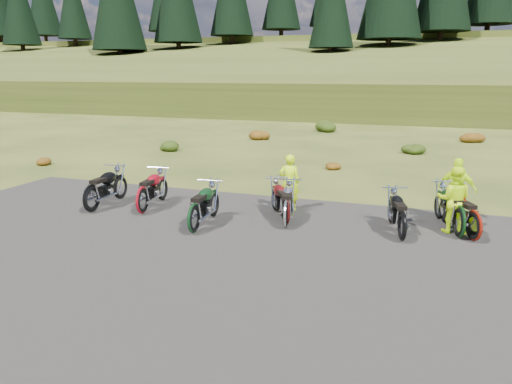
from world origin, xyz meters
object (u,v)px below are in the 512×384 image
at_px(motorcycle_7, 458,238).
at_px(person_middle, 289,183).
at_px(motorcycle_0, 93,213).
at_px(motorcycle_3, 285,229).

relative_size(motorcycle_7, person_middle, 1.36).
bearing_deg(motorcycle_0, motorcycle_3, -88.17).
xyz_separation_m(motorcycle_7, person_middle, (-4.48, 0.97, 0.80)).
distance_m(motorcycle_3, person_middle, 1.87).
distance_m(motorcycle_0, motorcycle_7, 9.71).
relative_size(motorcycle_3, motorcycle_7, 0.92).
bearing_deg(motorcycle_7, motorcycle_3, 81.94).
bearing_deg(person_middle, motorcycle_3, 86.59).
relative_size(motorcycle_0, motorcycle_7, 1.01).
relative_size(motorcycle_0, person_middle, 1.38).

